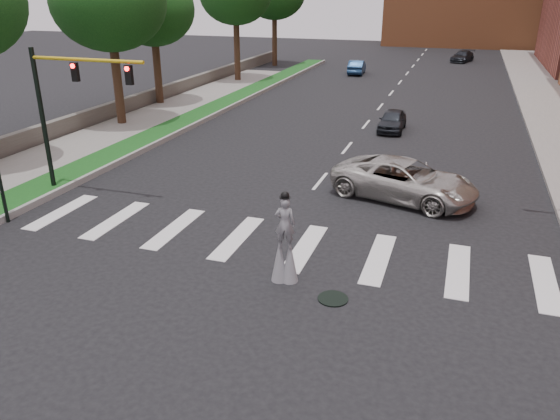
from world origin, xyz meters
name	(u,v)px	position (x,y,z in m)	size (l,w,h in m)	color
ground_plane	(261,255)	(0.00, 0.00, 0.00)	(160.00, 160.00, 0.00)	black
grass_median	(208,111)	(-11.50, 20.00, 0.12)	(2.00, 60.00, 0.25)	#144617
median_curb	(222,112)	(-10.45, 20.00, 0.14)	(0.20, 60.00, 0.28)	gray
sidewalk_left	(87,143)	(-14.50, 10.00, 0.09)	(4.00, 60.00, 0.18)	slate
stone_wall	(155,96)	(-17.00, 22.00, 0.55)	(0.50, 56.00, 1.10)	#514D45
manhole	(333,299)	(3.00, -2.00, 0.02)	(0.90, 0.90, 0.04)	black
traffic_signal	(63,100)	(-9.78, 3.00, 4.15)	(5.30, 0.23, 6.20)	black
stilt_performer	(285,247)	(1.31, -1.39, 1.15)	(0.83, 0.58, 2.96)	#301E13
suv_crossing	(405,180)	(3.97, 6.93, 0.85)	(2.83, 6.14, 1.71)	#B9B7AF
car_near	(392,120)	(1.83, 18.89, 0.65)	(1.54, 3.84, 1.31)	black
car_mid	(357,67)	(-4.96, 41.90, 0.71)	(1.50, 4.29, 1.41)	navy
car_far	(462,56)	(5.19, 55.56, 0.64)	(1.81, 4.44, 1.29)	black
tree_2	(109,2)	(-15.19, 14.64, 7.59)	(6.97, 6.97, 10.59)	#301E13
tree_3	(152,10)	(-16.24, 21.36, 6.88)	(6.10, 6.10, 9.51)	#301E13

